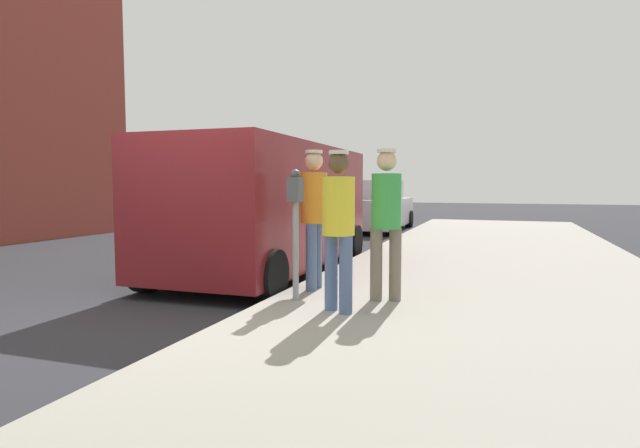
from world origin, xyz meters
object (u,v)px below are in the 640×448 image
object	(u,v)px
pedestrian_in_yellow	(339,220)
parked_van	(270,205)
pedestrian_in_green	(386,214)
parked_sedan_ahead	(375,208)
parking_meter_near	(295,212)
pedestrian_in_orange	(314,210)

from	to	relation	value
pedestrian_in_yellow	parked_van	size ratio (longest dim) A/B	0.32
pedestrian_in_green	parked_sedan_ahead	distance (m)	10.85
parking_meter_near	parked_sedan_ahead	bearing A→B (deg)	98.90
parking_meter_near	pedestrian_in_orange	bearing A→B (deg)	92.20
parking_meter_near	pedestrian_in_green	xyz separation A→B (m)	(0.98, 0.35, -0.02)
pedestrian_in_green	parked_sedan_ahead	xyz separation A→B (m)	(-2.68, 10.51, -0.41)
parking_meter_near	parked_sedan_ahead	xyz separation A→B (m)	(-1.70, 10.86, -0.43)
pedestrian_in_yellow	parked_van	distance (m)	3.49
parking_meter_near	pedestrian_in_green	world-z (taller)	pedestrian_in_green
parked_sedan_ahead	pedestrian_in_green	bearing A→B (deg)	-75.67
pedestrian_in_orange	pedestrian_in_green	xyz separation A→B (m)	(1.01, -0.32, -0.02)
pedestrian_in_yellow	parked_van	bearing A→B (deg)	127.45
pedestrian_in_orange	pedestrian_in_green	bearing A→B (deg)	-17.61
parking_meter_near	parked_van	world-z (taller)	parked_van
pedestrian_in_yellow	parked_sedan_ahead	bearing A→B (deg)	101.74
parked_van	pedestrian_in_yellow	bearing A→B (deg)	-52.55
parked_van	parked_sedan_ahead	bearing A→B (deg)	91.37
pedestrian_in_green	parking_meter_near	bearing A→B (deg)	-160.22
pedestrian_in_orange	parked_sedan_ahead	world-z (taller)	pedestrian_in_orange
pedestrian_in_green	parked_van	size ratio (longest dim) A/B	0.33
pedestrian_in_orange	pedestrian_in_yellow	size ratio (longest dim) A/B	1.05
parking_meter_near	pedestrian_in_orange	world-z (taller)	pedestrian_in_orange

